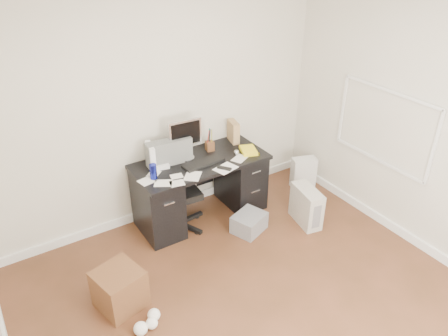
# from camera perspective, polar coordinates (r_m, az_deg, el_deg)

# --- Properties ---
(ground) EXTENTS (4.00, 4.00, 0.00)m
(ground) POSITION_cam_1_polar(r_m,az_deg,el_deg) (4.12, 5.44, -18.96)
(ground) COLOR #432915
(ground) RESTS_ON ground
(room_shell) EXTENTS (4.02, 4.02, 2.71)m
(room_shell) POSITION_cam_1_polar(r_m,az_deg,el_deg) (3.12, 7.03, 2.17)
(room_shell) COLOR beige
(room_shell) RESTS_ON ground
(desk) EXTENTS (1.50, 0.70, 0.75)m
(desk) POSITION_cam_1_polar(r_m,az_deg,el_deg) (5.04, -3.02, -2.49)
(desk) COLOR black
(desk) RESTS_ON ground
(loose_papers) EXTENTS (1.10, 0.60, 0.00)m
(loose_papers) POSITION_cam_1_polar(r_m,az_deg,el_deg) (4.74, -4.91, 0.13)
(loose_papers) COLOR white
(loose_papers) RESTS_ON desk
(lcd_monitor) EXTENTS (0.39, 0.25, 0.48)m
(lcd_monitor) POSITION_cam_1_polar(r_m,az_deg,el_deg) (4.80, -5.07, 3.73)
(lcd_monitor) COLOR #B4B4B9
(lcd_monitor) RESTS_ON desk
(keyboard) EXTENTS (0.49, 0.20, 0.03)m
(keyboard) POSITION_cam_1_polar(r_m,az_deg,el_deg) (4.79, -2.73, 0.68)
(keyboard) COLOR black
(keyboard) RESTS_ON desk
(computer_mouse) EXTENTS (0.08, 0.08, 0.06)m
(computer_mouse) POSITION_cam_1_polar(r_m,az_deg,el_deg) (4.96, 1.63, 2.05)
(computer_mouse) COLOR #B4B4B9
(computer_mouse) RESTS_ON desk
(travel_mug) EXTENTS (0.09, 0.09, 0.17)m
(travel_mug) POSITION_cam_1_polar(r_m,az_deg,el_deg) (4.54, -9.22, -0.47)
(travel_mug) COLOR navy
(travel_mug) RESTS_ON desk
(white_binder) EXTENTS (0.15, 0.26, 0.28)m
(white_binder) POSITION_cam_1_polar(r_m,az_deg,el_deg) (4.71, -9.54, 1.51)
(white_binder) COLOR white
(white_binder) RESTS_ON desk
(magazine_file) EXTENTS (0.16, 0.24, 0.26)m
(magazine_file) POSITION_cam_1_polar(r_m,az_deg,el_deg) (5.23, 1.24, 4.78)
(magazine_file) COLOR olive
(magazine_file) RESTS_ON desk
(pen_cup) EXTENTS (0.13, 0.13, 0.26)m
(pen_cup) POSITION_cam_1_polar(r_m,az_deg,el_deg) (5.02, -1.89, 3.69)
(pen_cup) COLOR #563418
(pen_cup) RESTS_ON desk
(yellow_book) EXTENTS (0.25, 0.28, 0.04)m
(yellow_book) POSITION_cam_1_polar(r_m,az_deg,el_deg) (5.03, 3.29, 2.32)
(yellow_book) COLOR yellow
(yellow_book) RESTS_ON desk
(paper_remote) EXTENTS (0.29, 0.25, 0.02)m
(paper_remote) POSITION_cam_1_polar(r_m,az_deg,el_deg) (4.70, 0.21, 0.06)
(paper_remote) COLOR white
(paper_remote) RESTS_ON desk
(office_chair) EXTENTS (0.62, 0.62, 1.03)m
(office_chair) POSITION_cam_1_polar(r_m,az_deg,el_deg) (4.83, -6.18, -2.64)
(office_chair) COLOR #585B58
(office_chair) RESTS_ON ground
(pc_tower) EXTENTS (0.28, 0.47, 0.44)m
(pc_tower) POSITION_cam_1_polar(r_m,az_deg,el_deg) (5.12, 10.70, -4.88)
(pc_tower) COLOR #A8A398
(pc_tower) RESTS_ON ground
(shopping_bag) EXTENTS (0.36, 0.31, 0.42)m
(shopping_bag) POSITION_cam_1_polar(r_m,az_deg,el_deg) (5.78, 10.32, -0.60)
(shopping_bag) COLOR silver
(shopping_bag) RESTS_ON ground
(wicker_basket) EXTENTS (0.47, 0.47, 0.39)m
(wicker_basket) POSITION_cam_1_polar(r_m,az_deg,el_deg) (4.19, -13.48, -15.10)
(wicker_basket) COLOR #4E2C17
(wicker_basket) RESTS_ON ground
(desk_printer) EXTENTS (0.44, 0.40, 0.21)m
(desk_printer) POSITION_cam_1_polar(r_m,az_deg,el_deg) (4.97, 3.29, -7.14)
(desk_printer) COLOR slate
(desk_printer) RESTS_ON ground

